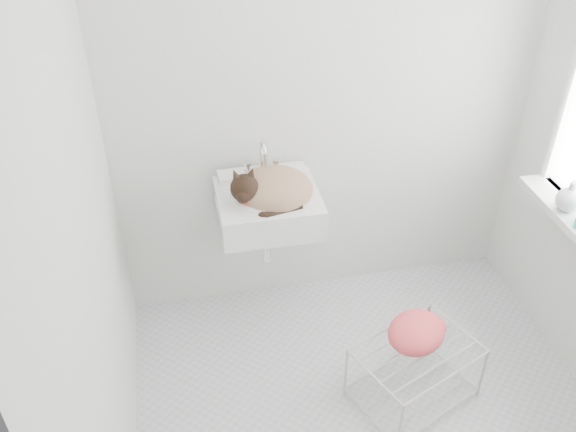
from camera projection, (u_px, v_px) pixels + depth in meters
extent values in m
cube|color=silver|center=(370.00, 416.00, 2.97)|extent=(2.20, 2.00, 0.02)
cube|color=silver|center=(327.00, 90.00, 3.04)|extent=(2.20, 0.02, 2.50)
cube|color=silver|center=(84.00, 240.00, 2.06)|extent=(0.02, 2.00, 2.50)
cube|color=white|center=(268.00, 194.00, 3.01)|extent=(0.50, 0.43, 0.20)
ellipsoid|color=#A77E5C|center=(274.00, 189.00, 2.99)|extent=(0.39, 0.34, 0.19)
sphere|color=black|center=(245.00, 184.00, 2.86)|extent=(0.14, 0.14, 0.14)
torus|color=#D84621|center=(249.00, 192.00, 2.88)|extent=(0.13, 0.12, 0.05)
cube|color=silver|center=(414.00, 374.00, 2.99)|extent=(0.65, 0.56, 0.33)
ellipsoid|color=#ED5C00|center=(415.00, 337.00, 2.91)|extent=(0.37, 0.36, 0.13)
imported|color=white|center=(566.00, 209.00, 2.90)|extent=(0.17, 0.17, 0.16)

